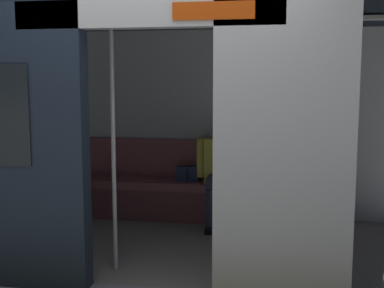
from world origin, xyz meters
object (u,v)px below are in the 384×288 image
Objects in this scene: train_car at (173,92)px; bench_seat at (196,191)px; grab_pole_door at (113,144)px; handbag at (188,173)px; book at (260,182)px; person_seated at (221,164)px.

train_car is 1.48m from bench_seat.
train_car is at bearing -118.38° from grab_pole_door.
grab_pole_door reaches higher than handbag.
train_car is at bearing 85.92° from bench_seat.
bench_seat is at bearing -94.08° from train_car.
book is at bearing -179.92° from handbag.
person_seated is at bearing -112.06° from train_car.
handbag reaches higher than book.
bench_seat is 0.73m from book.
book is at bearing -129.33° from train_car.
person_seated reaches higher than handbag.
train_car reaches higher than book.
person_seated is 0.49m from book.
handbag is 0.12× the size of grab_pole_door.
train_car is at bearing 92.02° from handbag.
handbag is at bearing -87.98° from train_car.
train_car is 1.95× the size of bench_seat.
handbag is at bearing -12.75° from person_seated.
train_car reaches higher than grab_pole_door.
grab_pole_door is at bearing 61.62° from train_car.
grab_pole_door is at bearing 37.82° from book.
grab_pole_door is at bearing 75.03° from bench_seat.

